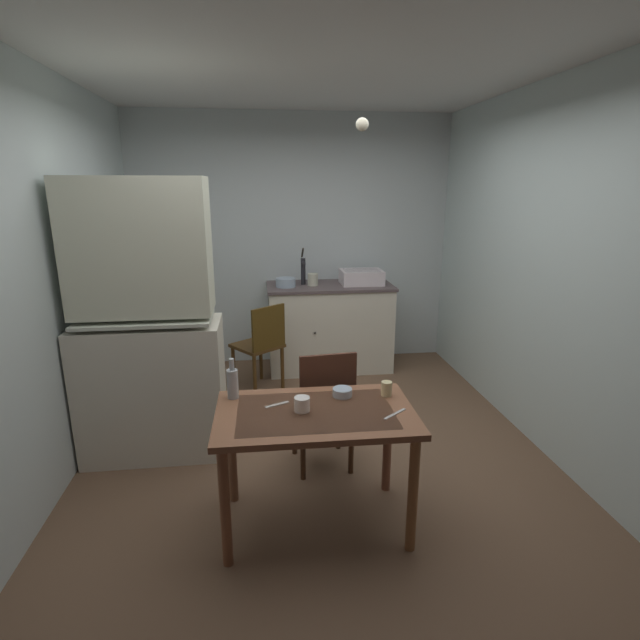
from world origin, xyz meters
The scene contains 21 objects.
ground_plane centered at (0.00, 0.00, 0.00)m, with size 5.29×5.29×0.00m, color brown.
wall_back centered at (0.00, 2.20, 1.35)m, with size 3.52×0.10×2.69m, color silver.
wall_left centered at (-1.76, 0.00, 1.35)m, with size 0.10×4.39×2.69m, color silver.
wall_right centered at (1.76, 0.00, 1.35)m, with size 0.10×4.39×2.69m, color silver.
ceiling_slab centered at (0.00, 0.00, 2.74)m, with size 3.52×4.39×0.10m, color silver.
hutch_cabinet centered at (-1.18, 0.24, 0.94)m, with size 1.01×0.50×2.01m.
counter_cabinet centered at (0.36, 1.83, 0.47)m, with size 1.33×0.64×0.93m.
sink_basin centered at (0.70, 1.83, 1.01)m, with size 0.44×0.34×0.15m.
hand_pump centered at (0.08, 1.87, 1.10)m, with size 0.05×0.27×0.39m.
mixing_bowl_counter centered at (-0.11, 1.78, 0.98)m, with size 0.21×0.21×0.09m, color #9EB2C6.
stoneware_crock centered at (0.17, 1.81, 0.99)m, with size 0.11×0.11×0.13m, color beige.
dining_table centered at (-0.09, -0.73, 0.63)m, with size 1.12×0.69×0.73m.
chair_far_side centered at (0.03, -0.16, 0.48)m, with size 0.44×0.44×0.90m.
chair_by_counter centered at (-0.39, 1.28, 0.47)m, with size 0.56×0.56×0.87m.
serving_bowl_wide centered at (0.09, -0.54, 0.75)m, with size 0.12×0.12×0.05m, color #9EB2C6.
teacup_cream centered at (0.35, -0.57, 0.77)m, with size 0.06×0.06×0.09m, color beige.
mug_tall centered at (-0.17, -0.71, 0.77)m, with size 0.09×0.09×0.08m, color white.
glass_bottle centered at (-0.56, -0.49, 0.83)m, with size 0.07×0.07×0.25m.
table_knife centered at (0.34, -0.82, 0.73)m, with size 0.18×0.02×0.01m, color silver.
teaspoon_near_bowl centered at (-0.30, -0.62, 0.73)m, with size 0.15×0.02×0.01m, color beige.
pendant_bulb centered at (0.27, -0.08, 2.31)m, with size 0.08×0.08×0.08m, color #F9EFCC.
Camera 1 is at (-0.38, -3.19, 1.95)m, focal length 27.23 mm.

